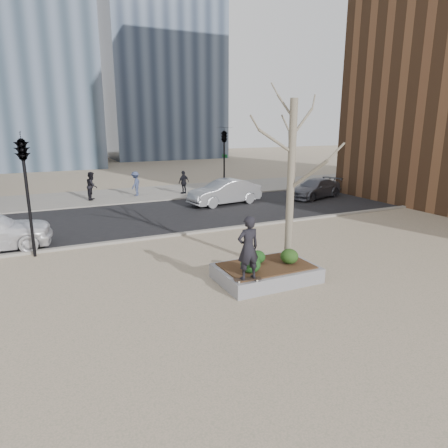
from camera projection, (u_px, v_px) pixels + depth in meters
name	position (u px, v px, depth m)	size (l,w,h in m)	color
ground	(237.00, 285.00, 12.07)	(120.00, 120.00, 0.00)	tan
street	(150.00, 217.00, 20.83)	(60.00, 8.00, 0.02)	black
far_sidewalk	(122.00, 195.00, 26.95)	(60.00, 6.00, 0.02)	gray
planter	(266.00, 273.00, 12.43)	(3.00, 2.00, 0.45)	gray
planter_mulch	(266.00, 266.00, 12.37)	(2.70, 1.70, 0.04)	#382314
sycamore_tree	(292.00, 156.00, 12.24)	(2.80, 2.80, 6.60)	gray
shrub_left	(250.00, 264.00, 11.69)	(0.59, 0.59, 0.51)	#123A16
shrub_middle	(258.00, 257.00, 12.49)	(0.48, 0.48, 0.41)	#173F14
shrub_right	(289.00, 256.00, 12.45)	(0.56, 0.56, 0.47)	#1B3812
skateboard	(248.00, 280.00, 11.21)	(0.78, 0.20, 0.07)	black
skateboarder	(248.00, 248.00, 10.97)	(0.66, 0.43, 1.81)	black
car_silver	(225.00, 192.00, 23.85)	(1.56, 4.47, 1.47)	#A1A4A9
car_third	(315.00, 189.00, 25.95)	(1.69, 4.17, 1.21)	#53545F
pedestrian_a	(92.00, 186.00, 25.17)	(0.86, 0.67, 1.77)	black
pedestrian_b	(136.00, 184.00, 26.58)	(1.05, 0.60, 1.63)	#394366
pedestrian_c	(184.00, 182.00, 27.39)	(0.93, 0.39, 1.58)	black
traffic_light_near	(28.00, 196.00, 14.13)	(0.60, 2.48, 4.50)	black
traffic_light_far	(224.00, 161.00, 27.01)	(0.60, 2.48, 4.50)	black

